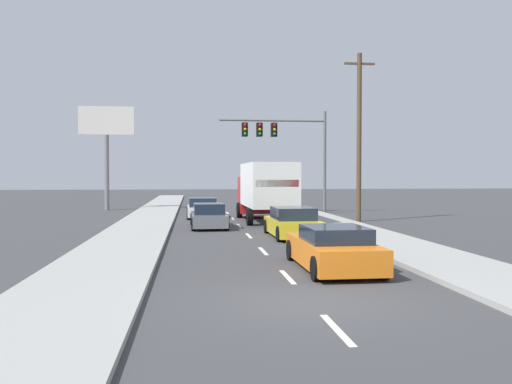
{
  "coord_description": "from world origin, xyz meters",
  "views": [
    {
      "loc": [
        -2.49,
        -11.43,
        2.68
      ],
      "look_at": [
        0.74,
        16.48,
        1.83
      ],
      "focal_mm": 38.8,
      "sensor_mm": 36.0,
      "label": 1
    }
  ],
  "objects": [
    {
      "name": "car_white",
      "position": [
        -1.84,
        23.65,
        0.58
      ],
      "size": [
        2.03,
        4.26,
        1.27
      ],
      "color": "white",
      "rests_on": "ground_plane"
    },
    {
      "name": "car_orange",
      "position": [
        1.5,
        3.91,
        0.58
      ],
      "size": [
        2.0,
        4.59,
        1.24
      ],
      "color": "orange",
      "rests_on": "ground_plane"
    },
    {
      "name": "traffic_signal_mast",
      "position": [
        3.49,
        26.89,
        5.38
      ],
      "size": [
        7.57,
        0.69,
        7.21
      ],
      "color": "#595B56",
      "rests_on": "ground_plane"
    },
    {
      "name": "car_yellow",
      "position": [
        1.87,
        12.2,
        0.6
      ],
      "size": [
        2.06,
        4.52,
        1.3
      ],
      "color": "yellow",
      "rests_on": "ground_plane"
    },
    {
      "name": "utility_pole_mid",
      "position": [
        7.1,
        19.65,
        4.99
      ],
      "size": [
        1.8,
        0.28,
        9.71
      ],
      "color": "brown",
      "rests_on": "ground_plane"
    },
    {
      "name": "sidewalk_left",
      "position": [
        -5.06,
        20.0,
        0.07
      ],
      "size": [
        3.02,
        80.0,
        0.14
      ],
      "primitive_type": "cube",
      "color": "#9E9E99",
      "rests_on": "ground_plane"
    },
    {
      "name": "sidewalk_right",
      "position": [
        5.06,
        20.0,
        0.07
      ],
      "size": [
        3.02,
        80.0,
        0.14
      ],
      "primitive_type": "cube",
      "color": "#9E9E99",
      "rests_on": "ground_plane"
    },
    {
      "name": "car_gray",
      "position": [
        -1.65,
        16.89,
        0.56
      ],
      "size": [
        1.88,
        4.47,
        1.26
      ],
      "color": "slate",
      "rests_on": "ground_plane"
    },
    {
      "name": "box_truck",
      "position": [
        1.71,
        20.24,
        1.94
      ],
      "size": [
        2.78,
        8.41,
        3.36
      ],
      "color": "white",
      "rests_on": "ground_plane"
    },
    {
      "name": "lane_markings",
      "position": [
        0.0,
        20.37,
        0.0
      ],
      "size": [
        0.14,
        57.0,
        0.01
      ],
      "color": "silver",
      "rests_on": "ground_plane"
    },
    {
      "name": "ground_plane",
      "position": [
        0.0,
        25.0,
        0.0
      ],
      "size": [
        140.0,
        140.0,
        0.0
      ],
      "primitive_type": "plane",
      "color": "#3D3D3F"
    },
    {
      "name": "roadside_billboard",
      "position": [
        -9.02,
        32.23,
        5.73
      ],
      "size": [
        4.2,
        0.36,
        7.98
      ],
      "color": "slate",
      "rests_on": "ground_plane"
    }
  ]
}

